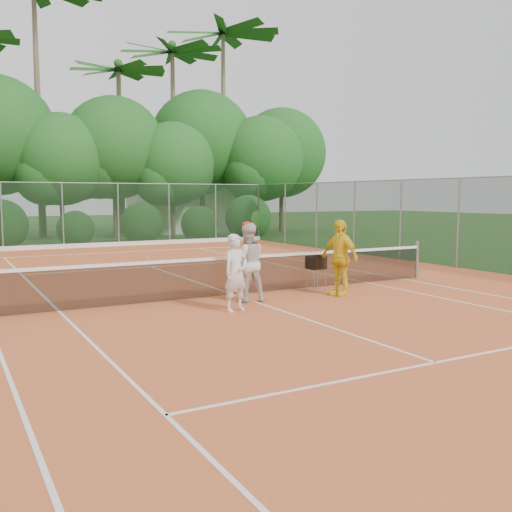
% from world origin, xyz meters
% --- Properties ---
extents(ground, '(120.00, 120.00, 0.00)m').
position_xyz_m(ground, '(0.00, 0.00, 0.00)').
color(ground, '#214318').
rests_on(ground, ground).
extents(clay_court, '(18.00, 36.00, 0.02)m').
position_xyz_m(clay_court, '(0.00, 0.00, 0.01)').
color(clay_court, '#CD602F').
rests_on(clay_court, ground).
extents(club_building, '(8.00, 5.00, 3.00)m').
position_xyz_m(club_building, '(9.00, 24.00, 1.50)').
color(club_building, beige).
rests_on(club_building, ground).
extents(tennis_net, '(11.97, 0.10, 1.10)m').
position_xyz_m(tennis_net, '(0.00, 0.00, 0.53)').
color(tennis_net, gray).
rests_on(tennis_net, clay_court).
extents(player_white, '(0.66, 0.51, 1.62)m').
position_xyz_m(player_white, '(-0.84, -1.68, 0.83)').
color(player_white, silver).
rests_on(player_white, clay_court).
extents(player_center_grp, '(1.00, 0.85, 1.83)m').
position_xyz_m(player_center_grp, '(-0.13, -0.83, 0.93)').
color(player_center_grp, silver).
rests_on(player_center_grp, clay_court).
extents(player_yellow, '(0.66, 1.15, 1.85)m').
position_xyz_m(player_yellow, '(2.21, -1.19, 0.94)').
color(player_yellow, yellow).
rests_on(player_yellow, clay_court).
extents(ball_hopper, '(0.39, 0.39, 0.90)m').
position_xyz_m(ball_hopper, '(2.08, -0.40, 0.73)').
color(ball_hopper, gray).
rests_on(ball_hopper, clay_court).
extents(stray_ball_a, '(0.07, 0.07, 0.07)m').
position_xyz_m(stray_ball_a, '(-3.90, 11.06, 0.05)').
color(stray_ball_a, yellow).
rests_on(stray_ball_a, clay_court).
extents(stray_ball_b, '(0.07, 0.07, 0.07)m').
position_xyz_m(stray_ball_b, '(-1.42, 10.97, 0.05)').
color(stray_ball_b, '#C2D631').
rests_on(stray_ball_b, clay_court).
extents(stray_ball_c, '(0.07, 0.07, 0.07)m').
position_xyz_m(stray_ball_c, '(0.78, 9.12, 0.05)').
color(stray_ball_c, '#D0DE33').
rests_on(stray_ball_c, clay_court).
extents(court_markings, '(11.03, 23.83, 0.01)m').
position_xyz_m(court_markings, '(0.00, 0.00, 0.02)').
color(court_markings, white).
rests_on(court_markings, clay_court).
extents(fence_back, '(18.07, 0.07, 3.00)m').
position_xyz_m(fence_back, '(0.00, 15.00, 1.52)').
color(fence_back, '#19381E').
rests_on(fence_back, clay_court).
extents(tropical_treeline, '(32.10, 8.49, 15.03)m').
position_xyz_m(tropical_treeline, '(1.43, 20.22, 5.11)').
color(tropical_treeline, brown).
rests_on(tropical_treeline, ground).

